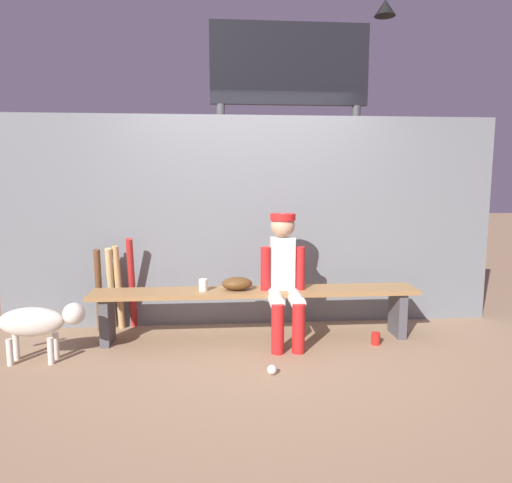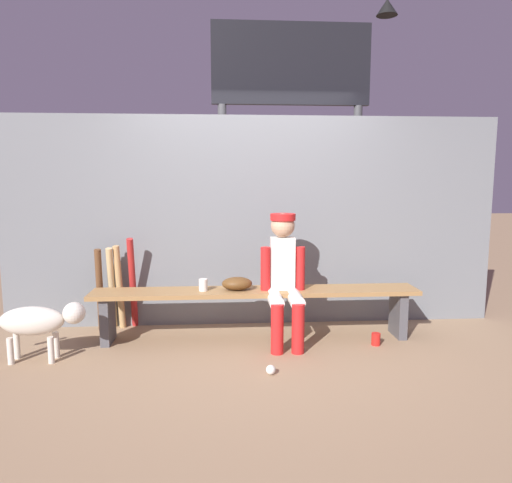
% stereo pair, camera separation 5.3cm
% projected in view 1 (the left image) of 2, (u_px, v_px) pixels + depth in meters
% --- Properties ---
extents(ground_plane, '(30.00, 30.00, 0.00)m').
position_uv_depth(ground_plane, '(256.00, 339.00, 4.39)').
color(ground_plane, '#937556').
extents(chainlink_fence, '(5.00, 0.03, 2.11)m').
position_uv_depth(chainlink_fence, '(252.00, 222.00, 4.74)').
color(chainlink_fence, slate).
rests_on(chainlink_fence, ground_plane).
extents(dugout_bench, '(3.02, 0.36, 0.47)m').
position_uv_depth(dugout_bench, '(256.00, 300.00, 4.34)').
color(dugout_bench, olive).
rests_on(dugout_bench, ground_plane).
extents(player_seated, '(0.41, 0.55, 1.18)m').
position_uv_depth(player_seated, '(284.00, 273.00, 4.21)').
color(player_seated, silver).
rests_on(player_seated, ground_plane).
extents(baseball_glove, '(0.28, 0.20, 0.12)m').
position_uv_depth(baseball_glove, '(237.00, 284.00, 4.31)').
color(baseball_glove, '#593819').
rests_on(baseball_glove, dugout_bench).
extents(bat_aluminum_red, '(0.09, 0.29, 0.93)m').
position_uv_depth(bat_aluminum_red, '(132.00, 284.00, 4.61)').
color(bat_aluminum_red, '#B22323').
rests_on(bat_aluminum_red, ground_plane).
extents(bat_wood_tan, '(0.09, 0.17, 0.85)m').
position_uv_depth(bat_wood_tan, '(119.00, 288.00, 4.61)').
color(bat_wood_tan, tan).
rests_on(bat_wood_tan, ground_plane).
extents(bat_wood_natural, '(0.09, 0.24, 0.83)m').
position_uv_depth(bat_wood_natural, '(111.00, 289.00, 4.61)').
color(bat_wood_natural, tan).
rests_on(bat_wood_natural, ground_plane).
extents(bat_wood_dark, '(0.09, 0.18, 0.83)m').
position_uv_depth(bat_wood_dark, '(99.00, 291.00, 4.53)').
color(bat_wood_dark, brown).
rests_on(bat_wood_dark, ground_plane).
extents(baseball, '(0.07, 0.07, 0.07)m').
position_uv_depth(baseball, '(272.00, 370.00, 3.59)').
color(baseball, white).
rests_on(baseball, ground_plane).
extents(cup_on_ground, '(0.08, 0.08, 0.11)m').
position_uv_depth(cup_on_ground, '(376.00, 339.00, 4.24)').
color(cup_on_ground, red).
rests_on(cup_on_ground, ground_plane).
extents(cup_on_bench, '(0.08, 0.08, 0.11)m').
position_uv_depth(cup_on_bench, '(203.00, 285.00, 4.27)').
color(cup_on_bench, silver).
rests_on(cup_on_bench, dugout_bench).
extents(scoreboard, '(2.11, 0.27, 3.50)m').
position_uv_depth(scoreboard, '(294.00, 97.00, 5.43)').
color(scoreboard, '#3F3F42').
rests_on(scoreboard, ground_plane).
extents(dog, '(0.84, 0.20, 0.49)m').
position_uv_depth(dog, '(39.00, 322.00, 3.80)').
color(dog, beige).
rests_on(dog, ground_plane).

